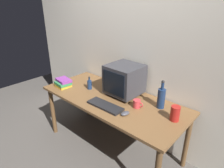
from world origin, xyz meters
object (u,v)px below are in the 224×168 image
Objects in this scene: computer_mouse at (125,113)px; bottle_tall at (161,98)px; crt_monitor at (124,80)px; metal_canister at (175,113)px; bottle_short at (89,84)px; book_stack at (63,83)px; mug at (137,104)px; keyboard at (105,106)px.

bottle_tall is (0.19, 0.37, 0.10)m from computer_mouse.
crt_monitor reaches higher than metal_canister.
metal_canister is (1.13, 0.07, 0.01)m from bottle_short.
bottle_tall reaches higher than computer_mouse.
bottle_tall reaches higher than book_stack.
mug is 0.41m from metal_canister.
computer_mouse is 0.43m from bottle_tall.
metal_canister is (1.45, 0.26, 0.02)m from book_stack.
crt_monitor is 1.72× the size of book_stack.
mug is 0.80× the size of metal_canister.
keyboard is at bearing -0.59° from book_stack.
book_stack is 1.47m from metal_canister.
crt_monitor reaches higher than bottle_short.
book_stack is at bearing -164.74° from computer_mouse.
metal_canister is (0.71, -0.11, -0.12)m from crt_monitor.
bottle_tall is (0.45, 0.39, 0.11)m from keyboard.
computer_mouse is 0.44× the size of book_stack.
keyboard is 0.77m from book_stack.
computer_mouse is at bearing 0.47° from book_stack.
crt_monitor reaches higher than mug.
mug is at bearing 38.01° from keyboard.
metal_canister is at bearing -28.90° from bottle_tall.
keyboard is 3.50× the size of mug.
bottle_tall is 1.28m from book_stack.
crt_monitor is at bearing 171.42° from metal_canister.
bottle_short reaches higher than keyboard.
keyboard is at bearing -22.51° from bottle_short.
metal_canister is at bearing 3.76° from bottle_short.
bottle_short is (-0.46, 0.19, 0.05)m from keyboard.
book_stack is at bearing -162.81° from bottle_tall.
book_stack is (-0.31, -0.18, -0.01)m from bottle_short.
computer_mouse is at bearing -89.99° from mug.
crt_monitor is 1.24× the size of bottle_tall.
crt_monitor is 0.50m from computer_mouse.
keyboard is (0.04, -0.37, -0.18)m from crt_monitor.
crt_monitor reaches higher than computer_mouse.
mug is (-0.00, 0.20, 0.03)m from computer_mouse.
crt_monitor is 3.28× the size of mug.
keyboard is 0.27m from computer_mouse.
bottle_short reaches higher than metal_canister.
keyboard is 2.44× the size of bottle_short.
mug reaches higher than keyboard.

